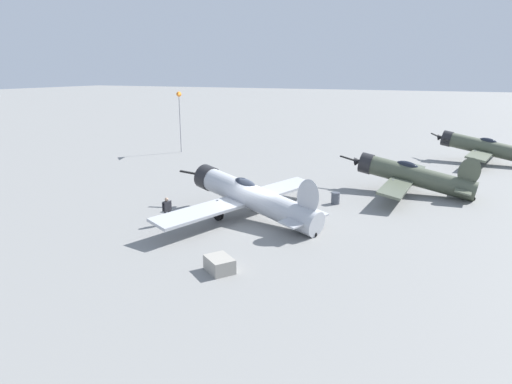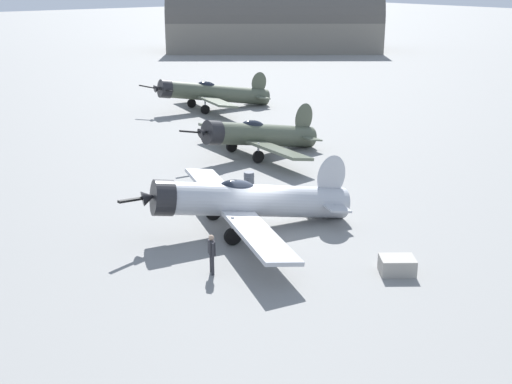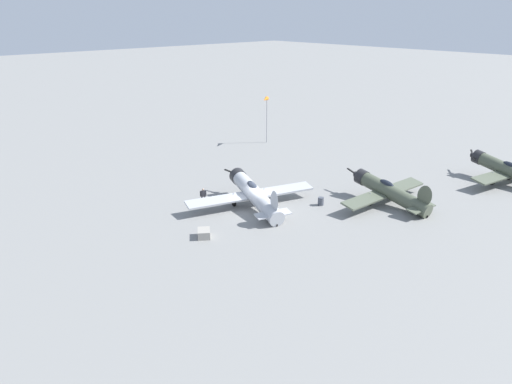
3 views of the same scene
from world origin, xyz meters
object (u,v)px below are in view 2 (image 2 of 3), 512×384
object	(u,v)px
airplane_foreground	(246,201)
ground_crew_mechanic	(212,250)
equipment_crate	(397,265)
fuel_drum	(249,179)
airplane_mid_apron	(257,135)
airplane_far_line	(212,93)

from	to	relation	value
airplane_foreground	ground_crew_mechanic	distance (m)	5.15
airplane_foreground	ground_crew_mechanic	bearing A→B (deg)	56.27
ground_crew_mechanic	equipment_crate	xyz separation A→B (m)	(-4.49, -6.05, -0.68)
airplane_foreground	fuel_drum	distance (m)	6.80
airplane_mid_apron	ground_crew_mechanic	world-z (taller)	airplane_mid_apron
airplane_far_line	airplane_foreground	bearing A→B (deg)	70.29
airplane_far_line	fuel_drum	xyz separation A→B (m)	(-20.08, 10.58, -1.08)
airplane_mid_apron	airplane_far_line	bearing A→B (deg)	-109.23
airplane_mid_apron	ground_crew_mechanic	xyz separation A→B (m)	(-13.64, 12.55, -0.35)
airplane_far_line	equipment_crate	world-z (taller)	airplane_far_line
airplane_mid_apron	fuel_drum	world-z (taller)	airplane_mid_apron
airplane_foreground	fuel_drum	bearing A→B (deg)	-109.52
airplane_mid_apron	fuel_drum	size ratio (longest dim) A/B	14.12
airplane_foreground	airplane_far_line	xyz separation A→B (m)	(25.42, -14.67, 0.07)
airplane_far_line	ground_crew_mechanic	xyz separation A→B (m)	(-28.61, 18.70, -0.46)
airplane_foreground	airplane_mid_apron	bearing A→B (deg)	-111.26
airplane_far_line	equipment_crate	bearing A→B (deg)	79.37
airplane_mid_apron	equipment_crate	xyz separation A→B (m)	(-18.14, 6.50, -1.04)
equipment_crate	airplane_far_line	bearing A→B (deg)	-20.90
airplane_foreground	airplane_mid_apron	world-z (taller)	airplane_foreground
airplane_far_line	fuel_drum	world-z (taller)	airplane_far_line
ground_crew_mechanic	fuel_drum	distance (m)	11.79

